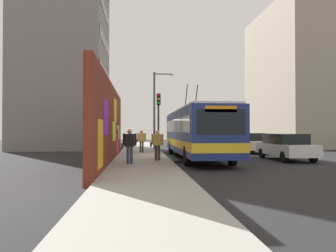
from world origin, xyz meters
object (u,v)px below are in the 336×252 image
Objects in this scene: parked_car_champagne at (249,142)px; street_lamp at (157,105)px; parked_car_black at (228,140)px; pedestrian_at_curb at (157,143)px; traffic_light at (159,113)px; parked_car_white at (285,146)px; pedestrian_near_wall at (129,143)px; pedestrian_midblock at (141,140)px; city_bus at (196,131)px.

parked_car_champagne is 0.73× the size of street_lamp.
pedestrian_at_curb is at bearing 149.12° from parked_car_black.
street_lamp reaches higher than traffic_light.
parked_car_white is 1.11× the size of parked_car_black.
pedestrian_near_wall reaches higher than parked_car_black.
pedestrian_at_curb is 6.35m from pedestrian_midblock.
parked_car_black is 8.51m from street_lamp.
parked_car_black is 2.57× the size of pedestrian_at_curb.
pedestrian_at_curb is (-7.13, 7.77, 0.27)m from parked_car_champagne.
parked_car_champagne is 1.15× the size of parked_car_black.
city_bus is at bearing -45.16° from pedestrian_near_wall.
city_bus is 7.47× the size of pedestrian_midblock.
traffic_light reaches higher than parked_car_white.
traffic_light is at bearing -4.30° from pedestrian_at_curb.
parked_car_white is at bearing -121.77° from pedestrian_midblock.
traffic_light is 0.65× the size of street_lamp.
parked_car_black is at bearing 0.00° from parked_car_champagne.
parked_car_black is 0.97× the size of traffic_light.
pedestrian_near_wall reaches higher than parked_car_champagne.
street_lamp is (9.87, -0.52, 2.88)m from pedestrian_at_curb.
city_bus is 5.21m from pedestrian_midblock.
pedestrian_midblock is at bearing 159.59° from street_lamp.
city_bus is 4.13m from traffic_light.
street_lamp is (2.74, 7.25, 3.15)m from parked_car_champagne.
pedestrian_midblock is 2.41m from traffic_light.
traffic_light is at bearing 101.39° from parked_car_champagne.
pedestrian_midblock is (6.30, 0.81, -0.00)m from pedestrian_at_curb.
city_bus is 8.09m from street_lamp.
pedestrian_near_wall reaches higher than pedestrian_at_curb.
parked_car_white is 6.15m from parked_car_champagne.
pedestrian_at_curb is 1.00× the size of pedestrian_midblock.
city_bus is 1.83× the size of street_lamp.
city_bus is 11.85m from parked_car_black.
pedestrian_at_curb reaches higher than parked_car_black.
street_lamp reaches higher than city_bus.
city_bus is at bearing -139.14° from pedestrian_midblock.
pedestrian_near_wall is at bearing 147.73° from parked_car_black.
traffic_light reaches higher than pedestrian_at_curb.
pedestrian_near_wall is (-14.63, 9.24, 0.31)m from parked_car_black.
parked_car_champagne is 5.87m from parked_car_black.
traffic_light reaches higher than pedestrian_near_wall.
pedestrian_at_curb is 2.19m from pedestrian_near_wall.
parked_car_champagne is 2.97× the size of pedestrian_midblock.
parked_car_white is at bearing -180.00° from parked_car_champagne.
pedestrian_at_curb is at bearing -41.93° from pedestrian_near_wall.
pedestrian_at_curb is 5.99m from traffic_light.
pedestrian_at_curb is (-2.39, 2.57, -0.62)m from city_bus.
pedestrian_near_wall is 7.95m from pedestrian_midblock.
city_bus is at bearing 74.89° from parked_car_white.
pedestrian_midblock is 4.78m from street_lamp.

